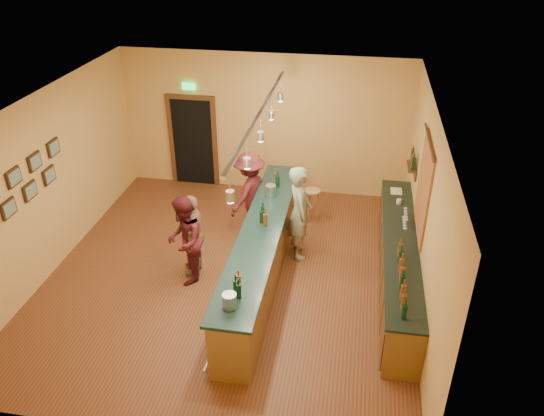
% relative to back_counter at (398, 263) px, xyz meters
% --- Properties ---
extents(floor, '(7.00, 7.00, 0.00)m').
position_rel_back_counter_xyz_m(floor, '(-2.97, -0.18, -0.49)').
color(floor, brown).
rests_on(floor, ground).
extents(ceiling, '(6.50, 7.00, 0.02)m').
position_rel_back_counter_xyz_m(ceiling, '(-2.97, -0.18, 2.71)').
color(ceiling, silver).
rests_on(ceiling, wall_back).
extents(wall_back, '(6.50, 0.02, 3.20)m').
position_rel_back_counter_xyz_m(wall_back, '(-2.97, 3.32, 1.11)').
color(wall_back, '#E3AC55').
rests_on(wall_back, floor).
extents(wall_front, '(6.50, 0.02, 3.20)m').
position_rel_back_counter_xyz_m(wall_front, '(-2.97, -3.68, 1.11)').
color(wall_front, '#E3AC55').
rests_on(wall_front, floor).
extents(wall_left, '(0.02, 7.00, 3.20)m').
position_rel_back_counter_xyz_m(wall_left, '(-6.22, -0.18, 1.11)').
color(wall_left, '#E3AC55').
rests_on(wall_left, floor).
extents(wall_right, '(0.02, 7.00, 3.20)m').
position_rel_back_counter_xyz_m(wall_right, '(0.28, -0.18, 1.11)').
color(wall_right, '#E3AC55').
rests_on(wall_right, floor).
extents(doorway, '(1.15, 0.09, 2.48)m').
position_rel_back_counter_xyz_m(doorway, '(-4.67, 3.30, 0.64)').
color(doorway, black).
rests_on(doorway, wall_back).
extents(tapestry, '(0.03, 1.40, 1.60)m').
position_rel_back_counter_xyz_m(tapestry, '(0.26, 0.22, 1.36)').
color(tapestry, maroon).
rests_on(tapestry, wall_right).
extents(bottle_shelf, '(0.17, 0.55, 0.54)m').
position_rel_back_counter_xyz_m(bottle_shelf, '(0.20, 1.72, 1.18)').
color(bottle_shelf, '#442B14').
rests_on(bottle_shelf, wall_right).
extents(picture_grid, '(0.06, 2.20, 0.70)m').
position_rel_back_counter_xyz_m(picture_grid, '(-6.18, -0.93, 1.46)').
color(picture_grid, '#382111').
rests_on(picture_grid, wall_left).
extents(back_counter, '(0.60, 4.55, 1.27)m').
position_rel_back_counter_xyz_m(back_counter, '(0.00, 0.00, 0.00)').
color(back_counter, brown).
rests_on(back_counter, floor).
extents(tasting_bar, '(0.73, 5.10, 1.38)m').
position_rel_back_counter_xyz_m(tasting_bar, '(-2.38, -0.18, 0.12)').
color(tasting_bar, brown).
rests_on(tasting_bar, floor).
extents(pendant_track, '(0.11, 4.60, 0.50)m').
position_rel_back_counter_xyz_m(pendant_track, '(-2.38, -0.18, 2.50)').
color(pendant_track, silver).
rests_on(pendant_track, ceiling).
extents(bartender, '(0.60, 0.77, 1.86)m').
position_rel_back_counter_xyz_m(bartender, '(-1.83, 0.69, 0.44)').
color(bartender, gray).
rests_on(bartender, floor).
extents(customer_a, '(0.77, 0.91, 1.65)m').
position_rel_back_counter_xyz_m(customer_a, '(-3.69, -0.44, 0.34)').
color(customer_a, '#59191E').
rests_on(customer_a, floor).
extents(customer_b, '(0.50, 0.97, 1.58)m').
position_rel_back_counter_xyz_m(customer_b, '(-3.61, -0.20, 0.31)').
color(customer_b, '#997A51').
rests_on(customer_b, floor).
extents(customer_c, '(1.03, 1.26, 1.70)m').
position_rel_back_counter_xyz_m(customer_c, '(-2.93, 1.44, 0.37)').
color(customer_c, '#59191E').
rests_on(customer_c, floor).
extents(bar_stool, '(0.34, 0.34, 0.71)m').
position_rel_back_counter_xyz_m(bar_stool, '(-1.72, 2.02, 0.08)').
color(bar_stool, '#A97D4C').
rests_on(bar_stool, floor).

